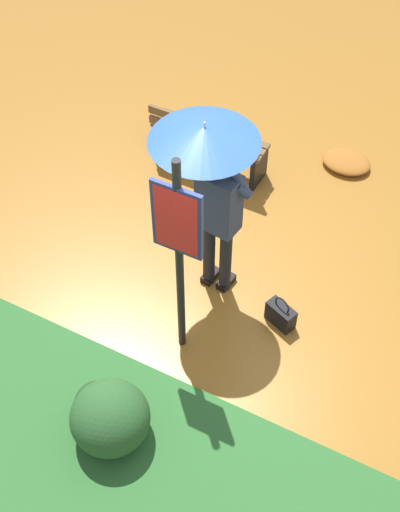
# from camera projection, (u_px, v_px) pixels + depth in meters

# --- Properties ---
(ground_plane) EXTENTS (18.00, 18.00, 0.00)m
(ground_plane) POSITION_uv_depth(u_px,v_px,m) (221.00, 289.00, 6.98)
(ground_plane) COLOR #9E6623
(person_with_umbrella) EXTENTS (0.96, 0.96, 2.04)m
(person_with_umbrella) POSITION_uv_depth(u_px,v_px,m) (211.00, 169.00, 5.86)
(person_with_umbrella) COLOR black
(person_with_umbrella) RESTS_ON ground_plane
(info_sign_post) EXTENTS (0.44, 0.07, 2.30)m
(info_sign_post) POSITION_uv_depth(u_px,v_px,m) (178.00, 242.00, 5.45)
(info_sign_post) COLOR black
(info_sign_post) RESTS_ON ground_plane
(handbag) EXTENTS (0.33, 0.24, 0.37)m
(handbag) POSITION_uv_depth(u_px,v_px,m) (281.00, 315.00, 6.61)
(handbag) COLOR black
(handbag) RESTS_ON ground_plane
(park_bench) EXTENTS (1.40, 0.39, 0.75)m
(park_bench) POSITION_uv_depth(u_px,v_px,m) (208.00, 141.00, 7.89)
(park_bench) COLOR black
(park_bench) RESTS_ON ground_plane
(shrub_cluster) EXTENTS (0.74, 0.68, 0.61)m
(shrub_cluster) POSITION_uv_depth(u_px,v_px,m) (108.00, 415.00, 5.73)
(shrub_cluster) COLOR #285628
(shrub_cluster) RESTS_ON ground_plane
(leaf_pile_near_person) EXTENTS (0.58, 0.47, 0.13)m
(leaf_pile_near_person) POSITION_uv_depth(u_px,v_px,m) (346.00, 162.00, 8.16)
(leaf_pile_near_person) COLOR #A86023
(leaf_pile_near_person) RESTS_ON ground_plane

